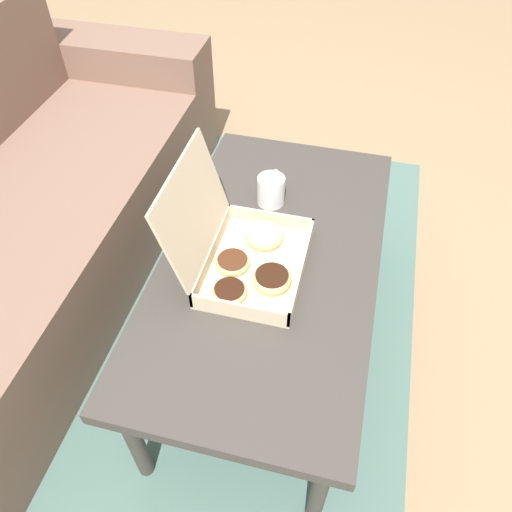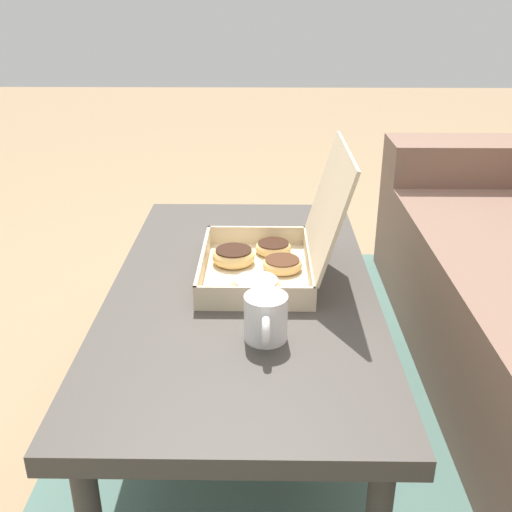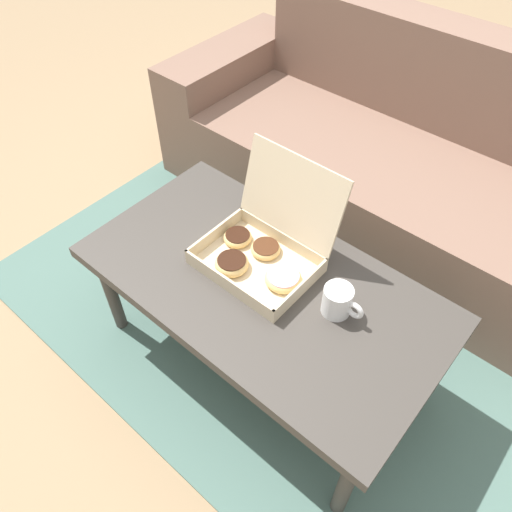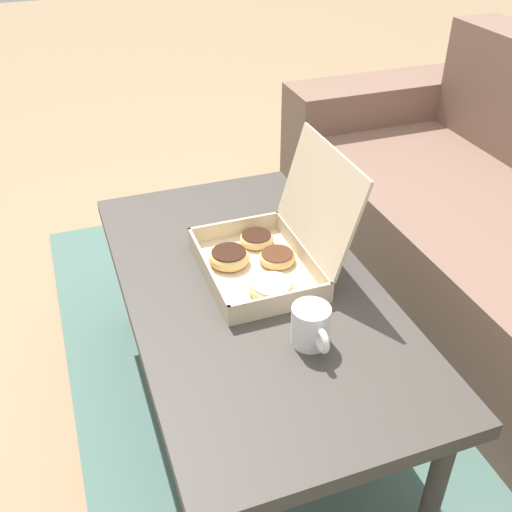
{
  "view_description": "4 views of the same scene",
  "coord_description": "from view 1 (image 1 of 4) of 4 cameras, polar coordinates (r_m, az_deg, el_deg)",
  "views": [
    {
      "loc": [
        -0.94,
        -0.36,
        1.49
      ],
      "look_at": [
        -0.05,
        -0.14,
        0.5
      ],
      "focal_mm": 35.0,
      "sensor_mm": 36.0,
      "label": 1
    },
    {
      "loc": [
        1.24,
        -0.12,
        1.08
      ],
      "look_at": [
        -0.05,
        -0.14,
        0.5
      ],
      "focal_mm": 42.0,
      "sensor_mm": 36.0,
      "label": 2
    },
    {
      "loc": [
        0.61,
        -0.91,
        1.62
      ],
      "look_at": [
        -0.05,
        -0.14,
        0.5
      ],
      "focal_mm": 35.0,
      "sensor_mm": 36.0,
      "label": 3
    },
    {
      "loc": [
        1.11,
        -0.56,
        1.34
      ],
      "look_at": [
        -0.05,
        -0.14,
        0.5
      ],
      "focal_mm": 42.0,
      "sensor_mm": 36.0,
      "label": 4
    }
  ],
  "objects": [
    {
      "name": "ground_plane",
      "position": [
        1.79,
        -3.95,
        -8.84
      ],
      "size": [
        12.0,
        12.0,
        0.0
      ],
      "primitive_type": "plane",
      "color": "#937756"
    },
    {
      "name": "area_rug",
      "position": [
        1.87,
        -12.83,
        -6.71
      ],
      "size": [
        2.32,
        1.91,
        0.01
      ],
      "primitive_type": "cube",
      "color": "#4C6B60",
      "rests_on": "ground_plane"
    },
    {
      "name": "coffee_table",
      "position": [
        1.44,
        1.68,
        -1.25
      ],
      "size": [
        1.13,
        0.61,
        0.45
      ],
      "color": "#3D3833",
      "rests_on": "ground_plane"
    },
    {
      "name": "pastry_box",
      "position": [
        1.35,
        -1.48,
        0.29
      ],
      "size": [
        0.35,
        0.33,
        0.31
      ],
      "color": "beige",
      "rests_on": "coffee_table"
    },
    {
      "name": "coffee_mug",
      "position": [
        1.55,
        1.75,
        7.6
      ],
      "size": [
        0.13,
        0.08,
        0.09
      ],
      "color": "white",
      "rests_on": "coffee_table"
    }
  ]
}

